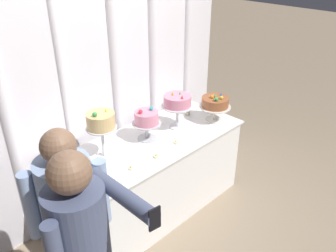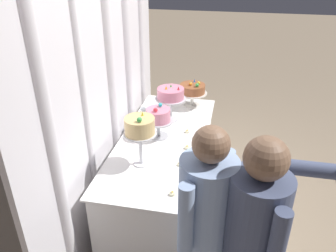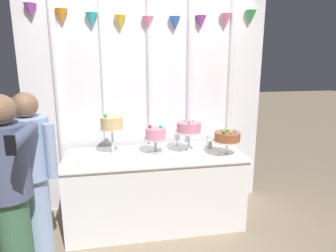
% 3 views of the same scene
% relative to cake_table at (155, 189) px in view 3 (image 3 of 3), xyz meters
% --- Properties ---
extents(ground_plane, '(24.00, 24.00, 0.00)m').
position_rel_cake_table_xyz_m(ground_plane, '(0.00, -0.10, -0.40)').
color(ground_plane, gray).
extents(draped_curtain, '(2.82, 0.15, 2.61)m').
position_rel_cake_table_xyz_m(draped_curtain, '(0.00, 0.49, 0.95)').
color(draped_curtain, white).
rests_on(draped_curtain, ground_plane).
extents(cake_table, '(1.89, 0.77, 0.80)m').
position_rel_cake_table_xyz_m(cake_table, '(0.00, 0.00, 0.00)').
color(cake_table, white).
rests_on(cake_table, ground_plane).
extents(cake_display_leftmost, '(0.26, 0.26, 0.45)m').
position_rel_cake_table_xyz_m(cake_display_leftmost, '(-0.44, 0.09, 0.73)').
color(cake_display_leftmost, silver).
rests_on(cake_display_leftmost, cake_table).
extents(cake_display_midleft, '(0.27, 0.27, 0.31)m').
position_rel_cake_table_xyz_m(cake_display_midleft, '(0.02, 0.05, 0.60)').
color(cake_display_midleft, '#B2B2B7').
rests_on(cake_display_midleft, cake_table).
extents(cake_display_midright, '(0.30, 0.30, 0.37)m').
position_rel_cake_table_xyz_m(cake_display_midright, '(0.37, 0.01, 0.66)').
color(cake_display_midright, silver).
rests_on(cake_display_midright, cake_table).
extents(cake_display_rightmost, '(0.32, 0.32, 0.29)m').
position_rel_cake_table_xyz_m(cake_display_rightmost, '(0.75, -0.15, 0.58)').
color(cake_display_rightmost, silver).
rests_on(cake_display_rightmost, cake_table).
extents(wine_glass, '(0.06, 0.06, 0.14)m').
position_rel_cake_table_xyz_m(wine_glass, '(0.30, 0.27, 0.49)').
color(wine_glass, silver).
rests_on(wine_glass, cake_table).
extents(flower_vase, '(0.08, 0.08, 0.16)m').
position_rel_cake_table_xyz_m(flower_vase, '(0.65, 0.14, 0.46)').
color(flower_vase, beige).
rests_on(flower_vase, cake_table).
extents(tealight_far_left, '(0.04, 0.04, 0.04)m').
position_rel_cake_table_xyz_m(tealight_far_left, '(-0.76, -0.23, 0.41)').
color(tealight_far_left, beige).
rests_on(tealight_far_left, cake_table).
extents(tealight_near_left, '(0.04, 0.04, 0.03)m').
position_rel_cake_table_xyz_m(tealight_near_left, '(-0.40, -0.21, 0.41)').
color(tealight_near_left, beige).
rests_on(tealight_near_left, cake_table).
extents(tealight_near_right, '(0.05, 0.05, 0.03)m').
position_rel_cake_table_xyz_m(tealight_near_right, '(-0.14, -0.23, 0.41)').
color(tealight_near_right, beige).
rests_on(tealight_near_right, cake_table).
extents(tealight_far_right, '(0.05, 0.05, 0.03)m').
position_rel_cake_table_xyz_m(tealight_far_right, '(0.15, -0.19, 0.41)').
color(tealight_far_right, beige).
rests_on(tealight_far_right, cake_table).
extents(guest_man_dark_suit, '(0.45, 0.44, 1.54)m').
position_rel_cake_table_xyz_m(guest_man_dark_suit, '(-1.10, -0.49, 0.44)').
color(guest_man_dark_suit, '#93ADD6').
rests_on(guest_man_dark_suit, ground_plane).
extents(guest_man_pink_jacket, '(0.45, 0.62, 1.56)m').
position_rel_cake_table_xyz_m(guest_man_pink_jacket, '(-1.19, -0.76, 0.47)').
color(guest_man_pink_jacket, '#3D6B4C').
rests_on(guest_man_pink_jacket, ground_plane).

